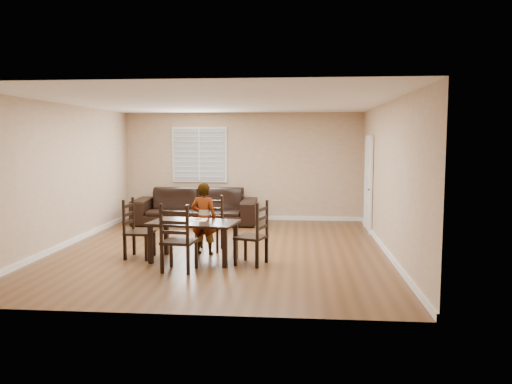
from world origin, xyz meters
TOP-DOWN VIEW (x-y plane):
  - ground at (0.00, 0.00)m, footprint 7.00×7.00m
  - room at (0.04, 0.18)m, footprint 6.04×7.04m
  - dining_table at (-0.32, -0.94)m, footprint 1.53×1.00m
  - chair_near at (-0.19, -0.02)m, footprint 0.48×0.46m
  - chair_far at (-0.42, -1.71)m, footprint 0.53×0.50m
  - chair_left at (-1.42, -0.79)m, footprint 0.46×0.49m
  - chair_right at (0.78, -1.12)m, footprint 0.56×0.58m
  - child at (-0.24, -0.42)m, footprint 0.50×0.37m
  - napkin at (-0.29, -0.78)m, footprint 0.36×0.36m
  - donut at (-0.28, -0.78)m, footprint 0.10×0.10m
  - sofa at (-1.06, 2.72)m, footprint 2.97×1.23m

SIDE VIEW (x-z plane):
  - ground at x=0.00m, z-range 0.00..0.00m
  - sofa at x=-1.06m, z-range 0.00..0.86m
  - chair_near at x=-0.19m, z-range -0.05..0.96m
  - chair_left at x=-1.42m, z-range -0.05..0.98m
  - chair_right at x=0.78m, z-range -0.05..1.00m
  - chair_far at x=-0.42m, z-range -0.05..1.02m
  - dining_table at x=-0.32m, z-range 0.24..0.92m
  - child at x=-0.24m, z-range 0.00..1.28m
  - napkin at x=-0.29m, z-range 0.67..0.67m
  - donut at x=-0.28m, z-range 0.68..0.71m
  - room at x=0.04m, z-range 0.45..3.17m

